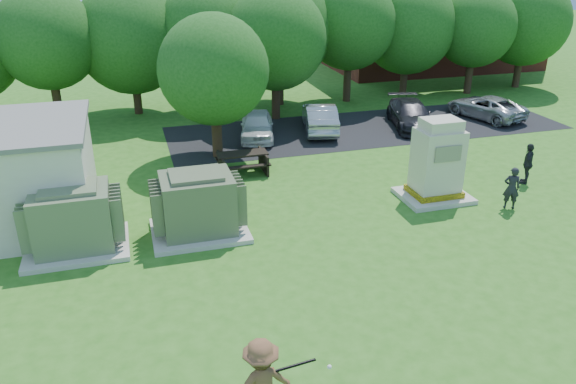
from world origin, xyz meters
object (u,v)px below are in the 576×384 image
object	(u,v)px
car_dark	(411,114)
car_silver_b	(486,107)
generator_cabinet	(437,165)
car_silver_a	(320,118)
picnic_table	(243,160)
batter	(261,383)
person_by_generator	(512,188)
transformer_left	(73,220)
car_white	(257,125)
transformer_right	(198,206)
person_walking_right	(528,164)

from	to	relation	value
car_dark	car_silver_b	bearing A→B (deg)	18.85
generator_cabinet	car_silver_a	world-z (taller)	generator_cabinet
picnic_table	car_dark	xyz separation A→B (m)	(9.51, 3.84, 0.11)
batter	person_by_generator	bearing A→B (deg)	-153.13
transformer_left	car_silver_b	xyz separation A→B (m)	(20.26, 8.94, -0.37)
person_by_generator	car_white	bearing A→B (deg)	-30.81
transformer_left	generator_cabinet	xyz separation A→B (m)	(12.28, 0.35, 0.33)
car_dark	transformer_right	bearing A→B (deg)	-129.93
car_silver_a	car_silver_b	world-z (taller)	car_silver_a
car_white	person_walking_right	bearing A→B (deg)	-30.49
picnic_table	car_silver_b	xyz separation A→B (m)	(14.13, 4.20, 0.06)
car_white	car_silver_b	distance (m)	12.51
transformer_left	car_white	bearing A→B (deg)	49.27
transformer_right	picnic_table	distance (m)	5.34
car_white	car_silver_b	bearing A→B (deg)	13.24
car_dark	picnic_table	bearing A→B (deg)	-143.64
transformer_left	person_walking_right	bearing A→B (deg)	2.17
car_silver_a	car_dark	xyz separation A→B (m)	(4.65, -0.63, -0.05)
car_white	car_silver_a	world-z (taller)	car_silver_a
person_walking_right	car_silver_a	world-z (taller)	person_walking_right
car_white	generator_cabinet	bearing A→B (deg)	-48.84
generator_cabinet	car_silver_b	xyz separation A→B (m)	(7.98, 8.59, -0.70)
person_walking_right	car_silver_b	size ratio (longest dim) A/B	0.37
transformer_left	car_silver_a	size ratio (longest dim) A/B	0.71
transformer_right	car_dark	distance (m)	14.70
car_white	car_silver_b	size ratio (longest dim) A/B	0.87
transformer_right	generator_cabinet	xyz separation A→B (m)	(8.58, 0.35, 0.33)
car_silver_a	person_by_generator	bearing A→B (deg)	121.52
transformer_right	person_by_generator	distance (m)	10.74
car_silver_a	car_white	bearing A→B (deg)	17.14
batter	person_by_generator	xyz separation A→B (m)	(10.64, 6.98, -0.19)
generator_cabinet	car_dark	distance (m)	8.91
car_white	picnic_table	bearing A→B (deg)	-97.30
car_silver_b	car_dark	bearing A→B (deg)	-12.13
transformer_right	car_silver_a	bearing A→B (deg)	51.65
generator_cabinet	car_silver_b	bearing A→B (deg)	47.13
picnic_table	generator_cabinet	bearing A→B (deg)	-35.53
picnic_table	car_silver_a	size ratio (longest dim) A/B	0.48
generator_cabinet	transformer_left	bearing A→B (deg)	-178.38
generator_cabinet	car_silver_a	distance (m)	8.97
car_white	car_silver_b	xyz separation A→B (m)	(12.51, -0.05, -0.04)
car_silver_a	car_silver_b	xyz separation A→B (m)	(9.27, -0.26, -0.10)
car_silver_b	car_white	bearing A→B (deg)	-16.85
transformer_left	car_white	size ratio (longest dim) A/B	0.80
batter	car_white	distance (m)	17.60
car_silver_a	transformer_right	bearing A→B (deg)	65.03
picnic_table	car_silver_a	bearing A→B (deg)	42.62
person_by_generator	car_silver_a	xyz separation A→B (m)	(-3.40, 10.37, -0.07)
batter	car_white	world-z (taller)	batter
picnic_table	person_walking_right	xyz separation A→B (m)	(10.29, -4.12, 0.26)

